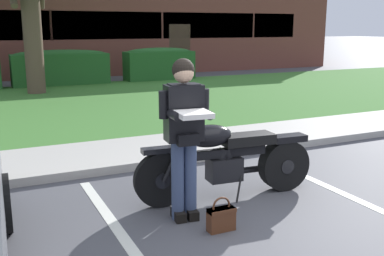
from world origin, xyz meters
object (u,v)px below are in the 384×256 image
object	(u,v)px
rider_person	(184,127)
hedge_center_right	(61,67)
brick_building	(36,27)
handbag	(221,217)
hedge_right	(159,63)
motorcycle	(233,158)

from	to	relation	value
rider_person	hedge_center_right	distance (m)	12.04
hedge_center_right	brick_building	bearing A→B (deg)	88.89
handbag	hedge_center_right	world-z (taller)	hedge_center_right
rider_person	hedge_right	bearing A→B (deg)	69.64
handbag	brick_building	size ratio (longest dim) A/B	0.01
brick_building	hedge_right	bearing A→B (deg)	-63.02
motorcycle	hedge_center_right	xyz separation A→B (m)	(0.04, 11.65, 0.17)
handbag	brick_building	bearing A→B (deg)	87.74
handbag	brick_building	xyz separation A→B (m)	(0.76, 19.28, 1.82)
hedge_right	brick_building	distance (m)	7.80
motorcycle	hedge_center_right	size ratio (longest dim) A/B	0.70
brick_building	handbag	bearing A→B (deg)	-92.26
hedge_right	hedge_center_right	bearing A→B (deg)	180.00
handbag	hedge_right	distance (m)	13.15
handbag	hedge_center_right	distance (m)	12.46
motorcycle	rider_person	distance (m)	1.02
motorcycle	hedge_right	bearing A→B (deg)	72.55
rider_person	handbag	bearing A→B (deg)	-64.34
motorcycle	hedge_right	distance (m)	12.21
rider_person	handbag	size ratio (longest dim) A/B	4.74
hedge_center_right	brick_building	size ratio (longest dim) A/B	0.12
handbag	hedge_right	bearing A→B (deg)	71.14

